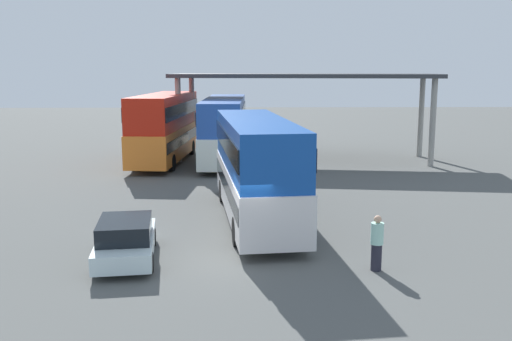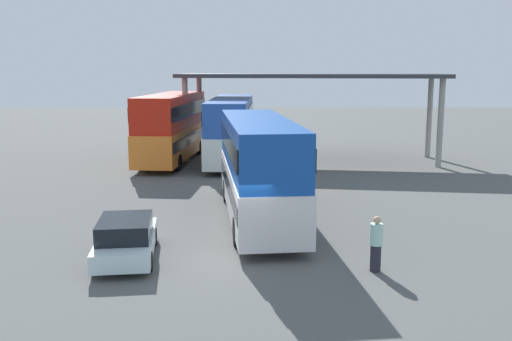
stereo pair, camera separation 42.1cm
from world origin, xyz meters
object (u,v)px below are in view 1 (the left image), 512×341
(double_decker_mid_row, at_px, (224,127))
(pedestrian_waiting, at_px, (377,243))
(double_decker_main, at_px, (256,165))
(double_decker_near_canopy, at_px, (165,125))
(parked_hatchback, at_px, (126,239))

(double_decker_mid_row, height_order, pedestrian_waiting, double_decker_mid_row)
(pedestrian_waiting, bearing_deg, double_decker_mid_row, -17.74)
(double_decker_main, distance_m, double_decker_near_canopy, 15.24)
(double_decker_main, xyz_separation_m, double_decker_near_canopy, (-5.51, 14.21, 0.16))
(parked_hatchback, xyz_separation_m, double_decker_near_canopy, (-1.30, 18.95, 1.71))
(pedestrian_waiting, bearing_deg, double_decker_near_canopy, -8.01)
(parked_hatchback, height_order, pedestrian_waiting, pedestrian_waiting)
(double_decker_main, relative_size, parked_hatchback, 2.49)
(parked_hatchback, bearing_deg, double_decker_mid_row, -14.62)
(double_decker_main, height_order, double_decker_near_canopy, double_decker_near_canopy)
(double_decker_mid_row, bearing_deg, parked_hatchback, 173.99)
(double_decker_main, distance_m, double_decker_mid_row, 14.42)
(double_decker_near_canopy, bearing_deg, parked_hatchback, -170.92)
(parked_hatchback, relative_size, pedestrian_waiting, 2.52)
(double_decker_near_canopy, height_order, pedestrian_waiting, double_decker_near_canopy)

